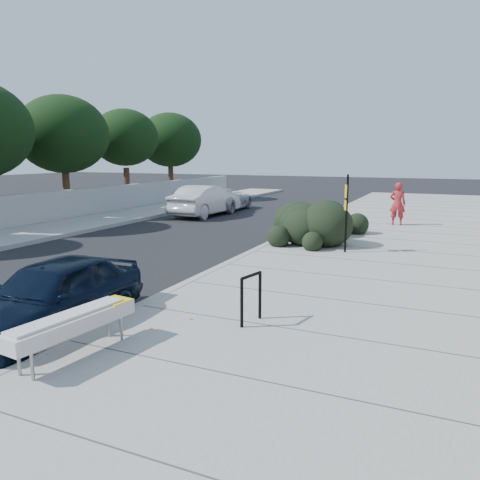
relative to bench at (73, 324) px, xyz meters
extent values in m
plane|color=black|center=(-0.60, 4.42, -0.67)|extent=(120.00, 120.00, 0.00)
cube|color=gray|center=(5.00, 9.42, -0.59)|extent=(11.20, 50.00, 0.15)
cube|color=gray|center=(-10.10, 9.42, -0.59)|extent=(3.00, 50.00, 0.15)
cube|color=#9E9E99|center=(-0.60, 9.42, -0.58)|extent=(0.22, 50.00, 0.17)
cube|color=#9E9E99|center=(-8.60, 9.42, -0.58)|extent=(0.22, 50.00, 0.17)
cube|color=#9E9E99|center=(-11.80, 9.42, 0.08)|extent=(0.30, 40.00, 1.50)
cylinder|color=#332114|center=(-13.10, 13.42, 0.53)|extent=(0.36, 0.36, 2.40)
ellipsoid|color=black|center=(-13.10, 13.42, 3.53)|extent=(4.60, 4.60, 3.91)
cylinder|color=#332114|center=(-13.10, 18.42, 0.53)|extent=(0.36, 0.36, 2.40)
ellipsoid|color=black|center=(-13.10, 18.42, 3.53)|extent=(4.00, 4.00, 3.40)
cylinder|color=#332114|center=(-13.10, 23.42, 0.53)|extent=(0.36, 0.36, 2.40)
ellipsoid|color=black|center=(-13.10, 23.42, 3.53)|extent=(4.40, 4.40, 3.74)
cylinder|color=gray|center=(-0.24, -0.80, -0.31)|extent=(0.05, 0.05, 0.41)
cylinder|color=gray|center=(0.05, -0.84, -0.31)|extent=(0.05, 0.05, 0.41)
cylinder|color=gray|center=(-0.04, 0.83, -0.31)|extent=(0.05, 0.05, 0.41)
cylinder|color=gray|center=(0.24, 0.80, -0.31)|extent=(0.05, 0.05, 0.41)
cylinder|color=gray|center=(-0.14, 0.02, -0.14)|extent=(0.23, 1.64, 0.04)
cylinder|color=gray|center=(0.15, -0.02, -0.14)|extent=(0.23, 1.64, 0.04)
cube|color=#B2B2B2|center=(0.00, 0.00, 0.01)|extent=(0.69, 2.20, 0.23)
cube|color=yellow|center=(0.10, 0.85, 0.13)|extent=(0.49, 0.48, 0.02)
cube|color=teal|center=(-0.32, -0.95, 0.01)|extent=(0.08, 0.25, 0.20)
cylinder|color=black|center=(1.83, 2.14, -0.07)|extent=(0.06, 0.06, 0.89)
cylinder|color=black|center=(1.95, 2.70, -0.07)|extent=(0.06, 0.06, 0.89)
cylinder|color=black|center=(1.89, 2.42, 0.37)|extent=(0.18, 0.57, 0.06)
cube|color=black|center=(2.16, 9.42, 0.70)|extent=(0.07, 0.07, 2.43)
cube|color=yellow|center=(2.11, 9.40, 1.40)|extent=(0.12, 0.27, 0.39)
cube|color=yellow|center=(2.11, 9.40, 0.96)|extent=(0.11, 0.25, 0.30)
ellipsoid|color=black|center=(0.90, 11.42, 0.31)|extent=(3.75, 4.94, 1.66)
imported|color=black|center=(-1.40, 0.98, 0.00)|extent=(1.79, 4.00, 1.34)
imported|color=silver|center=(-6.67, 16.62, 0.13)|extent=(1.92, 4.94, 1.60)
imported|color=#ACB0B2|center=(-6.83, 19.36, -0.04)|extent=(2.42, 4.68, 1.26)
imported|color=maroon|center=(3.00, 16.21, 0.41)|extent=(0.69, 0.47, 1.86)
camera|label=1|loc=(5.01, -5.07, 2.49)|focal=35.00mm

